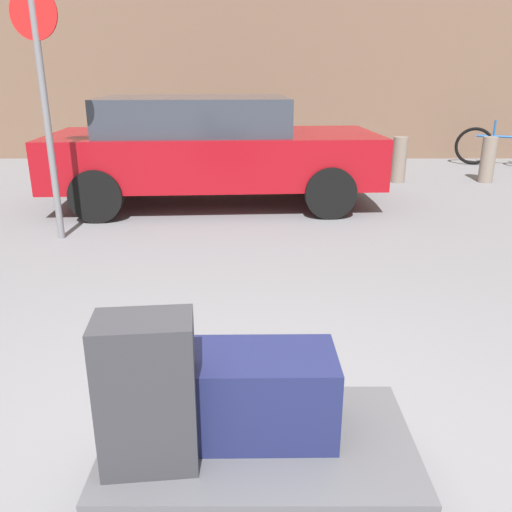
{
  "coord_description": "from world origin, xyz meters",
  "views": [
    {
      "loc": [
        -0.01,
        -1.75,
        1.72
      ],
      "look_at": [
        0.0,
        1.2,
        0.69
      ],
      "focal_mm": 36.96,
      "sensor_mm": 36.0,
      "label": 1
    }
  ],
  "objects_px": {
    "duffel_bag_navy_front_left": "(259,393)",
    "parked_car": "(208,148)",
    "luggage_cart": "(257,452)",
    "no_parking_sign": "(41,91)",
    "suitcase_charcoal_rear_left": "(146,394)",
    "bicycle_leaning": "(501,147)",
    "bollard_kerb_near": "(397,160)",
    "bollard_kerb_mid": "(486,160)"
  },
  "relations": [
    {
      "from": "luggage_cart",
      "to": "bollard_kerb_near",
      "type": "bearing_deg",
      "value": 71.29
    },
    {
      "from": "luggage_cart",
      "to": "duffel_bag_navy_front_left",
      "type": "height_order",
      "value": "duffel_bag_navy_front_left"
    },
    {
      "from": "parked_car",
      "to": "bollard_kerb_near",
      "type": "bearing_deg",
      "value": 26.8
    },
    {
      "from": "luggage_cart",
      "to": "bollard_kerb_mid",
      "type": "relative_size",
      "value": 1.68
    },
    {
      "from": "parked_car",
      "to": "bicycle_leaning",
      "type": "relative_size",
      "value": 2.65
    },
    {
      "from": "suitcase_charcoal_rear_left",
      "to": "bicycle_leaning",
      "type": "xyz_separation_m",
      "value": [
        5.14,
        8.58,
        -0.26
      ]
    },
    {
      "from": "suitcase_charcoal_rear_left",
      "to": "bicycle_leaning",
      "type": "height_order",
      "value": "bicycle_leaning"
    },
    {
      "from": "parked_car",
      "to": "bollard_kerb_mid",
      "type": "height_order",
      "value": "parked_car"
    },
    {
      "from": "duffel_bag_navy_front_left",
      "to": "parked_car",
      "type": "height_order",
      "value": "parked_car"
    },
    {
      "from": "parked_car",
      "to": "bollard_kerb_near",
      "type": "height_order",
      "value": "parked_car"
    },
    {
      "from": "bicycle_leaning",
      "to": "bollard_kerb_near",
      "type": "height_order",
      "value": "bicycle_leaning"
    },
    {
      "from": "no_parking_sign",
      "to": "bollard_kerb_near",
      "type": "bearing_deg",
      "value": 34.78
    },
    {
      "from": "bicycle_leaning",
      "to": "bollard_kerb_mid",
      "type": "height_order",
      "value": "bicycle_leaning"
    },
    {
      "from": "parked_car",
      "to": "duffel_bag_navy_front_left",
      "type": "bearing_deg",
      "value": -83.23
    },
    {
      "from": "luggage_cart",
      "to": "no_parking_sign",
      "type": "relative_size",
      "value": 0.49
    },
    {
      "from": "bollard_kerb_near",
      "to": "bollard_kerb_mid",
      "type": "relative_size",
      "value": 1.0
    },
    {
      "from": "duffel_bag_navy_front_left",
      "to": "luggage_cart",
      "type": "bearing_deg",
      "value": -99.07
    },
    {
      "from": "parked_car",
      "to": "bollard_kerb_near",
      "type": "xyz_separation_m",
      "value": [
        2.96,
        1.5,
        -0.39
      ]
    },
    {
      "from": "bicycle_leaning",
      "to": "bollard_kerb_mid",
      "type": "xyz_separation_m",
      "value": [
        -0.95,
        -1.56,
        -0.0
      ]
    },
    {
      "from": "suitcase_charcoal_rear_left",
      "to": "bicycle_leaning",
      "type": "relative_size",
      "value": 0.36
    },
    {
      "from": "duffel_bag_navy_front_left",
      "to": "parked_car",
      "type": "xyz_separation_m",
      "value": [
        -0.63,
        5.35,
        0.24
      ]
    },
    {
      "from": "suitcase_charcoal_rear_left",
      "to": "bicycle_leaning",
      "type": "bearing_deg",
      "value": 53.19
    },
    {
      "from": "duffel_bag_navy_front_left",
      "to": "bollard_kerb_mid",
      "type": "xyz_separation_m",
      "value": [
        3.78,
        6.84,
        -0.15
      ]
    },
    {
      "from": "duffel_bag_navy_front_left",
      "to": "bollard_kerb_near",
      "type": "xyz_separation_m",
      "value": [
        2.33,
        6.84,
        -0.15
      ]
    },
    {
      "from": "no_parking_sign",
      "to": "suitcase_charcoal_rear_left",
      "type": "bearing_deg",
      "value": -65.95
    },
    {
      "from": "bollard_kerb_near",
      "to": "duffel_bag_navy_front_left",
      "type": "bearing_deg",
      "value": -108.77
    },
    {
      "from": "luggage_cart",
      "to": "bicycle_leaning",
      "type": "bearing_deg",
      "value": 60.73
    },
    {
      "from": "bicycle_leaning",
      "to": "bollard_kerb_mid",
      "type": "relative_size",
      "value": 2.26
    },
    {
      "from": "luggage_cart",
      "to": "no_parking_sign",
      "type": "bearing_deg",
      "value": 119.61
    },
    {
      "from": "suitcase_charcoal_rear_left",
      "to": "no_parking_sign",
      "type": "relative_size",
      "value": 0.23
    },
    {
      "from": "bicycle_leaning",
      "to": "duffel_bag_navy_front_left",
      "type": "bearing_deg",
      "value": -119.36
    },
    {
      "from": "bollard_kerb_near",
      "to": "parked_car",
      "type": "bearing_deg",
      "value": -153.2
    },
    {
      "from": "suitcase_charcoal_rear_left",
      "to": "bollard_kerb_mid",
      "type": "relative_size",
      "value": 0.8
    },
    {
      "from": "suitcase_charcoal_rear_left",
      "to": "no_parking_sign",
      "type": "bearing_deg",
      "value": 108.14
    },
    {
      "from": "bollard_kerb_mid",
      "to": "no_parking_sign",
      "type": "xyz_separation_m",
      "value": [
        -5.93,
        -3.11,
        1.18
      ]
    },
    {
      "from": "duffel_bag_navy_front_left",
      "to": "bollard_kerb_near",
      "type": "relative_size",
      "value": 0.81
    },
    {
      "from": "luggage_cart",
      "to": "bollard_kerb_mid",
      "type": "height_order",
      "value": "bollard_kerb_mid"
    },
    {
      "from": "bollard_kerb_mid",
      "to": "no_parking_sign",
      "type": "height_order",
      "value": "no_parking_sign"
    },
    {
      "from": "parked_car",
      "to": "luggage_cart",
      "type": "bearing_deg",
      "value": -83.35
    },
    {
      "from": "duffel_bag_navy_front_left",
      "to": "bollard_kerb_mid",
      "type": "distance_m",
      "value": 7.82
    },
    {
      "from": "parked_car",
      "to": "bollard_kerb_near",
      "type": "distance_m",
      "value": 3.34
    },
    {
      "from": "suitcase_charcoal_rear_left",
      "to": "bollard_kerb_mid",
      "type": "xyz_separation_m",
      "value": [
        4.18,
        7.02,
        -0.27
      ]
    }
  ]
}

